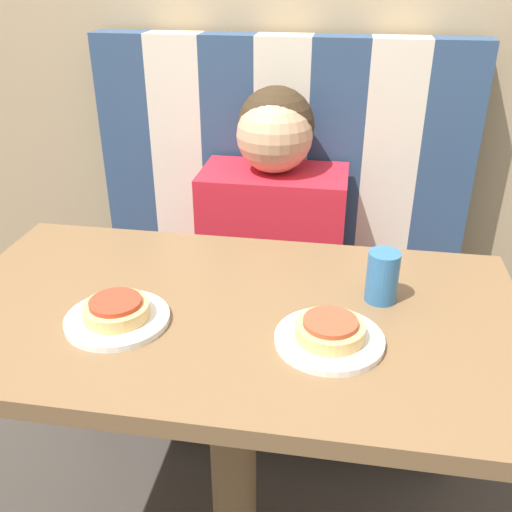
{
  "coord_description": "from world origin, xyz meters",
  "views": [
    {
      "loc": [
        0.2,
        -0.88,
        1.32
      ],
      "look_at": [
        0.0,
        0.3,
        0.7
      ],
      "focal_mm": 40.0,
      "sensor_mm": 36.0,
      "label": 1
    }
  ],
  "objects_px": {
    "pizza_right": "(330,329)",
    "plate_right": "(329,340)",
    "person": "(274,201)",
    "drinking_cup": "(382,277)",
    "pizza_left": "(116,309)",
    "plate_left": "(118,319)"
  },
  "relations": [
    {
      "from": "plate_left",
      "to": "pizza_right",
      "type": "xyz_separation_m",
      "value": [
        0.38,
        0.0,
        0.02
      ]
    },
    {
      "from": "plate_right",
      "to": "pizza_left",
      "type": "bearing_deg",
      "value": 180.0
    },
    {
      "from": "plate_left",
      "to": "pizza_right",
      "type": "relative_size",
      "value": 1.58
    },
    {
      "from": "pizza_left",
      "to": "drinking_cup",
      "type": "distance_m",
      "value": 0.49
    },
    {
      "from": "pizza_right",
      "to": "plate_right",
      "type": "bearing_deg",
      "value": -153.43
    },
    {
      "from": "plate_right",
      "to": "pizza_left",
      "type": "height_order",
      "value": "pizza_left"
    },
    {
      "from": "person",
      "to": "drinking_cup",
      "type": "xyz_separation_m",
      "value": [
        0.28,
        -0.53,
        0.08
      ]
    },
    {
      "from": "pizza_left",
      "to": "person",
      "type": "bearing_deg",
      "value": 74.54
    },
    {
      "from": "drinking_cup",
      "to": "plate_left",
      "type": "bearing_deg",
      "value": -161.6
    },
    {
      "from": "person",
      "to": "plate_right",
      "type": "bearing_deg",
      "value": -74.54
    },
    {
      "from": "plate_left",
      "to": "person",
      "type": "bearing_deg",
      "value": 74.54
    },
    {
      "from": "plate_left",
      "to": "plate_right",
      "type": "bearing_deg",
      "value": 0.0
    },
    {
      "from": "plate_left",
      "to": "pizza_left",
      "type": "height_order",
      "value": "pizza_left"
    },
    {
      "from": "plate_right",
      "to": "plate_left",
      "type": "bearing_deg",
      "value": 180.0
    },
    {
      "from": "plate_left",
      "to": "plate_right",
      "type": "xyz_separation_m",
      "value": [
        0.38,
        0.0,
        0.0
      ]
    },
    {
      "from": "plate_left",
      "to": "plate_right",
      "type": "height_order",
      "value": "same"
    },
    {
      "from": "person",
      "to": "pizza_right",
      "type": "bearing_deg",
      "value": -74.54
    },
    {
      "from": "plate_right",
      "to": "drinking_cup",
      "type": "height_order",
      "value": "drinking_cup"
    },
    {
      "from": "pizza_right",
      "to": "drinking_cup",
      "type": "relative_size",
      "value": 1.18
    },
    {
      "from": "plate_left",
      "to": "drinking_cup",
      "type": "height_order",
      "value": "drinking_cup"
    },
    {
      "from": "pizza_left",
      "to": "pizza_right",
      "type": "relative_size",
      "value": 1.0
    },
    {
      "from": "plate_right",
      "to": "pizza_right",
      "type": "height_order",
      "value": "pizza_right"
    }
  ]
}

